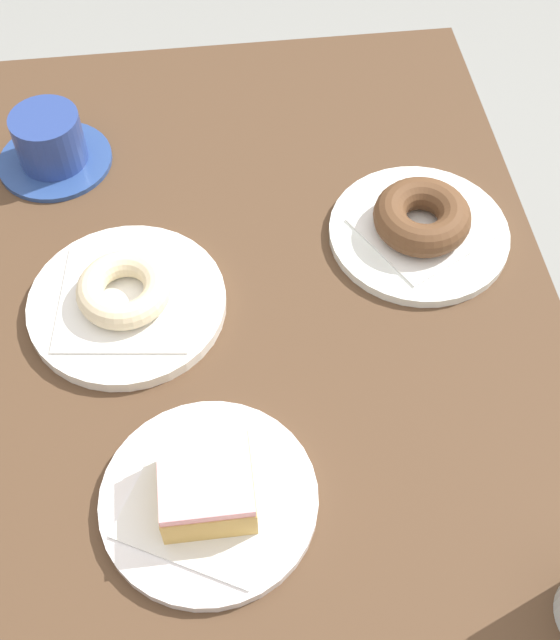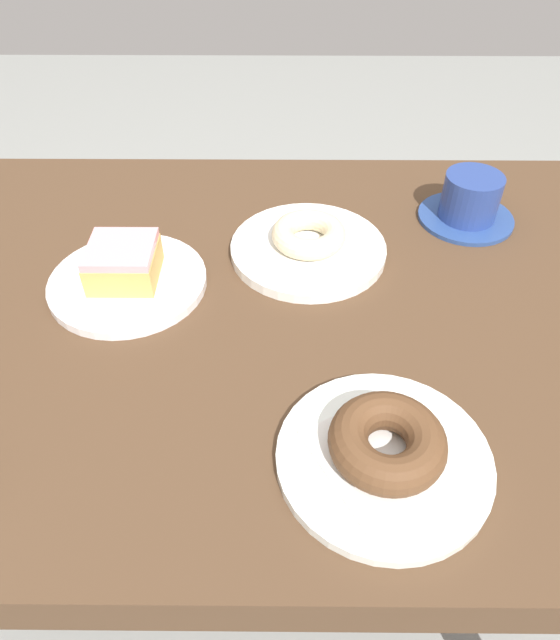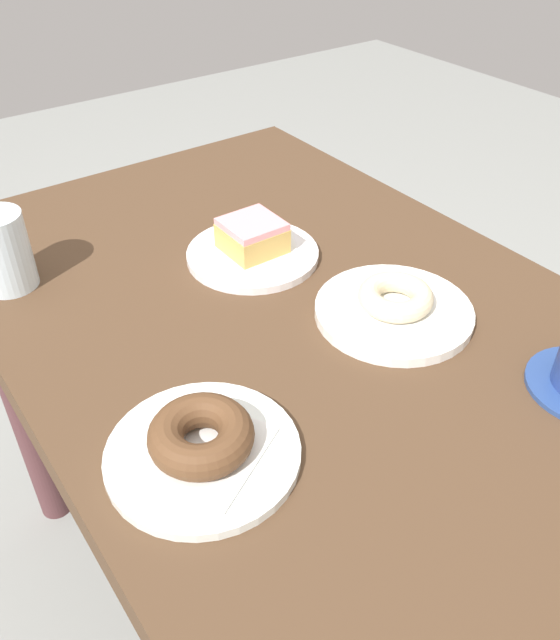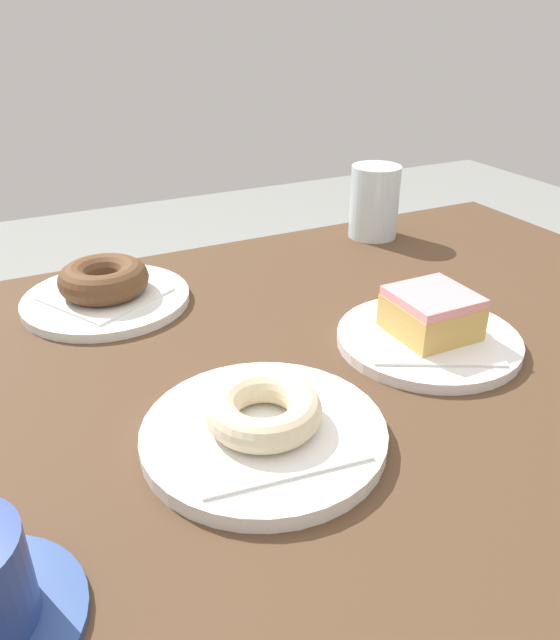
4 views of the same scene
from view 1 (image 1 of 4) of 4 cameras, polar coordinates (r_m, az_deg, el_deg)
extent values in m
plane|color=gray|center=(1.49, -2.04, -18.83)|extent=(6.00, 6.00, 0.00)
cube|color=#4C3522|center=(0.85, -3.41, -5.11)|extent=(1.07, 0.72, 0.06)
cylinder|color=#502E30|center=(1.45, -16.22, 2.62)|extent=(0.07, 0.07, 0.67)
cylinder|color=#502E30|center=(1.45, 7.57, 4.93)|extent=(0.07, 0.07, 0.67)
cylinder|color=white|center=(0.76, -4.80, -12.22)|extent=(0.20, 0.20, 0.01)
cube|color=white|center=(0.75, -4.84, -12.00)|extent=(0.18, 0.18, 0.00)
cube|color=tan|center=(0.73, -4.95, -11.37)|extent=(0.08, 0.08, 0.04)
cube|color=pink|center=(0.71, -5.08, -10.60)|extent=(0.08, 0.08, 0.01)
cylinder|color=tan|center=(0.71, -5.10, -10.50)|extent=(0.02, 0.02, 0.00)
cylinder|color=white|center=(0.94, 9.63, 5.94)|extent=(0.20, 0.20, 0.01)
cube|color=white|center=(0.94, 9.69, 6.22)|extent=(0.16, 0.16, 0.00)
torus|color=brown|center=(0.92, 9.86, 7.05)|extent=(0.11, 0.11, 0.04)
cylinder|color=white|center=(0.88, -10.38, 1.12)|extent=(0.21, 0.21, 0.01)
cube|color=white|center=(0.87, -10.46, 1.46)|extent=(0.15, 0.15, 0.00)
torus|color=beige|center=(0.86, -10.62, 2.09)|extent=(0.10, 0.10, 0.03)
cylinder|color=navy|center=(1.05, -15.14, 10.58)|extent=(0.14, 0.14, 0.01)
cylinder|color=navy|center=(1.03, -15.56, 11.98)|extent=(0.08, 0.08, 0.06)
cylinder|color=black|center=(1.01, -15.92, 13.13)|extent=(0.07, 0.07, 0.00)
camera|label=2|loc=(0.77, 42.46, 24.69)|focal=32.54mm
camera|label=3|loc=(1.10, 21.86, 42.44)|focal=36.62mm
camera|label=4|loc=(0.92, -39.48, 19.47)|focal=34.57mm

